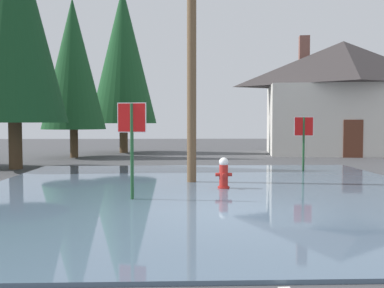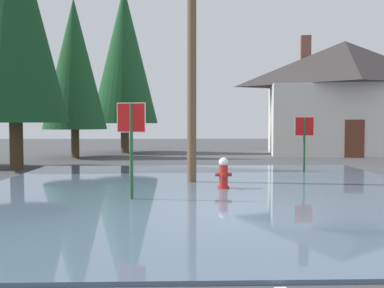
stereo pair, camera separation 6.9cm
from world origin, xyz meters
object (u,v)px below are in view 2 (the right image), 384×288
at_px(fire_hydrant, 223,174).
at_px(pine_tree_short_left, 74,64).
at_px(stop_sign_near, 131,131).
at_px(pine_tree_tall_left, 14,16).
at_px(utility_pole, 192,27).
at_px(house, 344,96).
at_px(pine_tree_far_center, 124,55).
at_px(stop_sign_far, 304,133).

bearing_deg(fire_hydrant, pine_tree_short_left, 120.72).
distance_m(stop_sign_near, pine_tree_tall_left, 10.14).
relative_size(utility_pole, house, 0.93).
relative_size(house, pine_tree_far_center, 0.98).
bearing_deg(stop_sign_far, stop_sign_near, -134.26).
height_order(stop_sign_near, pine_tree_short_left, pine_tree_short_left).
xyz_separation_m(fire_hydrant, pine_tree_tall_left, (-7.74, 5.74, 5.63)).
xyz_separation_m(pine_tree_tall_left, pine_tree_far_center, (3.19, 9.09, -0.17)).
bearing_deg(house, stop_sign_near, -125.60).
bearing_deg(house, stop_sign_far, -118.54).
distance_m(fire_hydrant, pine_tree_short_left, 13.91).
height_order(utility_pole, stop_sign_far, utility_pole).
xyz_separation_m(pine_tree_short_left, pine_tree_far_center, (2.18, 3.51, 0.98)).
bearing_deg(utility_pole, stop_sign_far, 35.19).
relative_size(fire_hydrant, pine_tree_far_center, 0.09).
relative_size(stop_sign_far, pine_tree_far_center, 0.21).
relative_size(stop_sign_near, pine_tree_far_center, 0.23).
relative_size(stop_sign_near, stop_sign_far, 1.12).
distance_m(stop_sign_near, pine_tree_far_center, 17.14).
xyz_separation_m(fire_hydrant, pine_tree_short_left, (-6.73, 11.33, 4.47)).
relative_size(utility_pole, stop_sign_far, 4.37).
bearing_deg(pine_tree_tall_left, utility_pole, -32.74).
height_order(utility_pole, pine_tree_tall_left, pine_tree_tall_left).
relative_size(stop_sign_far, house, 0.21).
height_order(stop_sign_near, pine_tree_tall_left, pine_tree_tall_left).
height_order(stop_sign_far, pine_tree_short_left, pine_tree_short_left).
relative_size(house, pine_tree_tall_left, 0.95).
height_order(utility_pole, pine_tree_short_left, utility_pole).
distance_m(utility_pole, stop_sign_far, 6.19).
bearing_deg(pine_tree_far_center, fire_hydrant, -72.95).
bearing_deg(utility_pole, house, 52.57).
bearing_deg(stop_sign_near, pine_tree_tall_left, 126.29).
xyz_separation_m(stop_sign_near, stop_sign_far, (5.81, 5.96, -0.18)).
distance_m(house, pine_tree_tall_left, 17.98).
distance_m(house, pine_tree_far_center, 13.23).
height_order(stop_sign_near, stop_sign_far, stop_sign_near).
bearing_deg(stop_sign_near, utility_pole, 62.86).
relative_size(stop_sign_near, pine_tree_short_left, 0.28).
distance_m(stop_sign_near, pine_tree_short_left, 14.06).
height_order(fire_hydrant, pine_tree_far_center, pine_tree_far_center).
xyz_separation_m(fire_hydrant, pine_tree_far_center, (-4.55, 14.83, 5.45)).
bearing_deg(stop_sign_near, house, 54.40).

